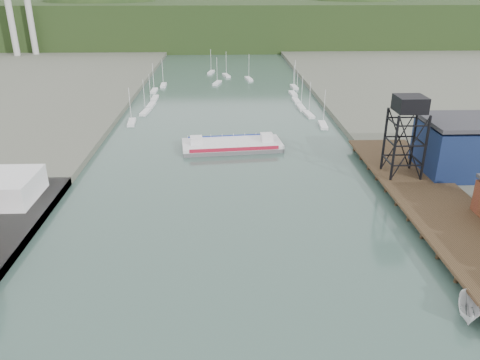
{
  "coord_description": "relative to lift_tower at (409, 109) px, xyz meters",
  "views": [
    {
      "loc": [
        -0.75,
        -28.71,
        38.39
      ],
      "look_at": [
        2.15,
        51.65,
        4.0
      ],
      "focal_mm": 35.0,
      "sensor_mm": 36.0,
      "label": 1
    }
  ],
  "objects": [
    {
      "name": "motorboat",
      "position": [
        -5.95,
        -41.19,
        -14.44
      ],
      "size": [
        4.66,
        6.69,
        2.42
      ],
      "primitive_type": "imported",
      "rotation": [
        0.0,
        0.0,
        -0.41
      ],
      "color": "silver",
      "rests_on": "ground"
    },
    {
      "name": "chain_ferry",
      "position": [
        -33.79,
        22.76,
        -14.64
      ],
      "size": [
        25.14,
        12.13,
        3.5
      ],
      "rotation": [
        0.0,
        0.0,
        0.1
      ],
      "color": "#545457",
      "rests_on": "ground"
    },
    {
      "name": "east_pier",
      "position": [
        2.0,
        -13.0,
        -13.75
      ],
      "size": [
        14.0,
        70.0,
        2.45
      ],
      "color": "black",
      "rests_on": "ground"
    },
    {
      "name": "distant_hills",
      "position": [
        -38.98,
        243.35,
        -5.27
      ],
      "size": [
        500.0,
        120.0,
        80.0
      ],
      "color": "black",
      "rests_on": "ground"
    },
    {
      "name": "marina_sailboats",
      "position": [
        -34.92,
        80.46,
        -15.3
      ],
      "size": [
        57.71,
        92.65,
        0.9
      ],
      "color": "silver",
      "rests_on": "ground"
    },
    {
      "name": "blue_shed",
      "position": [
        15.0,
        2.0,
        -8.59
      ],
      "size": [
        20.5,
        14.5,
        11.3
      ],
      "color": "#0C1435",
      "rests_on": "east_land"
    },
    {
      "name": "lift_tower",
      "position": [
        0.0,
        0.0,
        0.0
      ],
      "size": [
        6.5,
        6.5,
        16.0
      ],
      "color": "black",
      "rests_on": "east_pier"
    }
  ]
}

